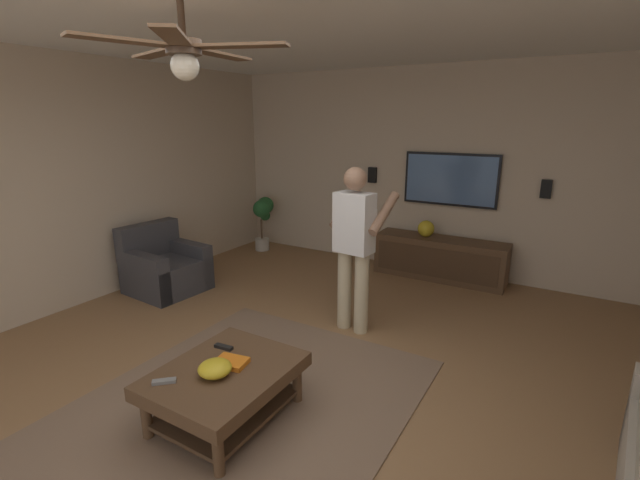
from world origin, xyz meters
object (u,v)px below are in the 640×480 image
book (231,362)px  coffee_table (225,382)px  media_console (440,258)px  tv (450,180)px  ceiling_fan (184,52)px  potted_plant_short (263,215)px  remote_white (231,359)px  bowl (215,368)px  wall_speaker_left (546,189)px  person_standing (355,240)px  armchair (165,269)px  remote_grey (164,381)px  wall_speaker_right (372,175)px  remote_black (224,347)px  vase_round (426,229)px

book → coffee_table: bearing=76.2°
media_console → tv: tv is taller
book → ceiling_fan: size_ratio=0.18×
tv → potted_plant_short: tv is taller
remote_white → coffee_table: bearing=-96.3°
coffee_table → bowl: 0.18m
remote_white → wall_speaker_left: (3.79, -1.63, 0.85)m
potted_plant_short → wall_speaker_left: size_ratio=3.90×
person_standing → bowl: person_standing is taller
book → wall_speaker_left: wall_speaker_left is taller
armchair → wall_speaker_left: wall_speaker_left is taller
person_standing → remote_grey: bearing=175.9°
wall_speaker_right → coffee_table: bearing=-170.3°
book → wall_speaker_left: size_ratio=1.00×
media_console → coffee_table: bearing=-7.2°
coffee_table → wall_speaker_right: size_ratio=4.55×
tv → remote_white: bearing=-7.4°
potted_plant_short → bowl: bearing=-146.5°
armchair → tv: 3.84m
remote_black → wall_speaker_right: 3.82m
remote_black → vase_round: 3.46m
wall_speaker_left → tv: bearing=90.7°
remote_grey → ceiling_fan: 2.04m
remote_grey → ceiling_fan: ceiling_fan is taller
wall_speaker_left → bowl: bearing=158.2°
remote_black → wall_speaker_right: bearing=-88.2°
vase_round → wall_speaker_left: bearing=-78.8°
wall_speaker_right → media_console: bearing=-102.7°
media_console → bowl: 3.76m
tv → potted_plant_short: 2.95m
tv → person_standing: (-2.16, 0.32, -0.37)m
remote_grey → book: book is taller
armchair → person_standing: size_ratio=0.53×
tv → vase_round: (-0.25, 0.21, -0.64)m
media_console → book: 3.60m
vase_round → remote_grey: bearing=173.2°
bowl → tv: bearing=-6.6°
remote_grey → vase_round: (3.95, -0.47, 0.25)m
media_console → tv: (0.24, 0.00, 1.02)m
potted_plant_short → remote_black: size_ratio=5.72×
remote_black → bowl: bearing=118.5°
potted_plant_short → remote_black: (-3.29, -2.18, -0.17)m
remote_grey → armchair: bearing=-83.4°
armchair → vase_round: (2.16, -2.59, 0.38)m
remote_white → remote_black: same height
person_standing → wall_speaker_right: 2.34m
potted_plant_short → remote_grey: size_ratio=5.72×
potted_plant_short → remote_grey: potted_plant_short is taller
ceiling_fan → wall_speaker_left: bearing=-22.7°
coffee_table → remote_white: 0.16m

